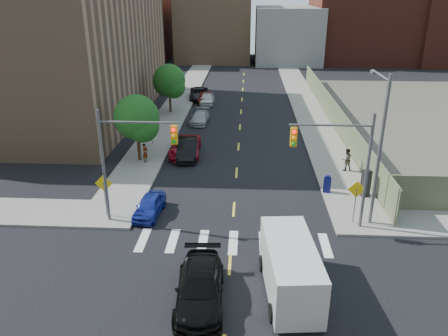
# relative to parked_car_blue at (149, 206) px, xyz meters

# --- Properties ---
(ground) EXTENTS (160.00, 160.00, 0.00)m
(ground) POSITION_rel_parked_car_blue_xyz_m (5.24, -7.00, -0.61)
(ground) COLOR black
(ground) RESTS_ON ground
(sidewalk_nw) EXTENTS (3.50, 73.00, 0.15)m
(sidewalk_nw) POSITION_rel_parked_car_blue_xyz_m (-2.51, 34.50, -0.54)
(sidewalk_nw) COLOR gray
(sidewalk_nw) RESTS_ON ground
(sidewalk_ne) EXTENTS (3.50, 73.00, 0.15)m
(sidewalk_ne) POSITION_rel_parked_car_blue_xyz_m (12.99, 34.50, -0.54)
(sidewalk_ne) COLOR gray
(sidewalk_ne) RESTS_ON ground
(fence_north) EXTENTS (0.12, 44.00, 2.50)m
(fence_north) POSITION_rel_parked_car_blue_xyz_m (14.84, 21.00, 0.64)
(fence_north) COLOR #676F4D
(fence_north) RESTS_ON ground
(building_nw) EXTENTS (22.00, 30.00, 16.00)m
(building_nw) POSITION_rel_parked_car_blue_xyz_m (-16.76, 23.00, 7.39)
(building_nw) COLOR #8C6B4C
(building_nw) RESTS_ON ground
(bg_bldg_west) EXTENTS (14.00, 18.00, 12.00)m
(bg_bldg_west) POSITION_rel_parked_car_blue_xyz_m (-16.76, 63.00, 5.39)
(bg_bldg_west) COLOR #592319
(bg_bldg_west) RESTS_ON ground
(bg_bldg_midwest) EXTENTS (14.00, 16.00, 15.00)m
(bg_bldg_midwest) POSITION_rel_parked_car_blue_xyz_m (-0.76, 65.00, 6.89)
(bg_bldg_midwest) COLOR #8C6B4C
(bg_bldg_midwest) RESTS_ON ground
(bg_bldg_center) EXTENTS (12.00, 16.00, 10.00)m
(bg_bldg_center) POSITION_rel_parked_car_blue_xyz_m (13.24, 63.00, 4.39)
(bg_bldg_center) COLOR gray
(bg_bldg_center) RESTS_ON ground
(bg_bldg_east) EXTENTS (18.00, 18.00, 16.00)m
(bg_bldg_east) POSITION_rel_parked_car_blue_xyz_m (27.24, 65.00, 7.39)
(bg_bldg_east) COLOR #592319
(bg_bldg_east) RESTS_ON ground
(signal_nw) EXTENTS (4.59, 0.30, 7.00)m
(signal_nw) POSITION_rel_parked_car_blue_xyz_m (-0.75, -1.00, 3.91)
(signal_nw) COLOR #59595E
(signal_nw) RESTS_ON ground
(signal_ne) EXTENTS (4.59, 0.30, 7.00)m
(signal_ne) POSITION_rel_parked_car_blue_xyz_m (11.22, -1.00, 3.91)
(signal_ne) COLOR #59595E
(signal_ne) RESTS_ON ground
(streetlight_ne) EXTENTS (0.25, 3.70, 9.00)m
(streetlight_ne) POSITION_rel_parked_car_blue_xyz_m (13.44, -0.10, 4.61)
(streetlight_ne) COLOR #59595E
(streetlight_ne) RESTS_ON ground
(warn_sign_nw) EXTENTS (1.06, 0.06, 2.83)m
(warn_sign_nw) POSITION_rel_parked_car_blue_xyz_m (-2.56, -0.50, 1.38)
(warn_sign_nw) COLOR #59595E
(warn_sign_nw) RESTS_ON ground
(warn_sign_ne) EXTENTS (1.06, 0.06, 2.83)m
(warn_sign_ne) POSITION_rel_parked_car_blue_xyz_m (12.44, -0.50, 1.38)
(warn_sign_ne) COLOR #59595E
(warn_sign_ne) RESTS_ON ground
(warn_sign_midwest) EXTENTS (1.06, 0.06, 2.83)m
(warn_sign_midwest) POSITION_rel_parked_car_blue_xyz_m (-2.56, 13.00, 1.38)
(warn_sign_midwest) COLOR #59595E
(warn_sign_midwest) RESTS_ON ground
(tree_west_near) EXTENTS (3.66, 3.64, 5.52)m
(tree_west_near) POSITION_rel_parked_car_blue_xyz_m (-2.77, 9.05, 2.86)
(tree_west_near) COLOR #332114
(tree_west_near) RESTS_ON ground
(tree_west_far) EXTENTS (3.66, 3.64, 5.52)m
(tree_west_far) POSITION_rel_parked_car_blue_xyz_m (-2.77, 24.05, 2.86)
(tree_west_far) COLOR #332114
(tree_west_far) RESTS_ON ground
(parked_car_blue) EXTENTS (1.74, 3.71, 1.23)m
(parked_car_blue) POSITION_rel_parked_car_blue_xyz_m (0.00, 0.00, 0.00)
(parked_car_blue) COLOR navy
(parked_car_blue) RESTS_ON ground
(parked_car_black) EXTENTS (2.00, 4.79, 1.54)m
(parked_car_black) POSITION_rel_parked_car_blue_xyz_m (1.04, 10.16, 0.16)
(parked_car_black) COLOR black
(parked_car_black) RESTS_ON ground
(parked_car_red) EXTENTS (2.73, 5.42, 1.47)m
(parked_car_red) POSITION_rel_parked_car_blue_xyz_m (0.77, 10.71, 0.12)
(parked_car_red) COLOR maroon
(parked_car_red) RESTS_ON ground
(parked_car_silver) EXTENTS (1.95, 4.29, 1.22)m
(parked_car_silver) POSITION_rel_parked_car_blue_xyz_m (1.00, 20.28, -0.00)
(parked_car_silver) COLOR #9EA1A5
(parked_car_silver) RESTS_ON ground
(parked_car_white) EXTENTS (1.73, 4.18, 1.42)m
(parked_car_white) POSITION_rel_parked_car_blue_xyz_m (1.04, 28.25, 0.09)
(parked_car_white) COLOR silver
(parked_car_white) RESTS_ON ground
(parked_car_maroon) EXTENTS (1.42, 3.99, 1.31)m
(parked_car_maroon) POSITION_rel_parked_car_blue_xyz_m (0.77, 28.71, 0.04)
(parked_car_maroon) COLOR #420D0D
(parked_car_maroon) RESTS_ON ground
(parked_car_grey) EXTENTS (2.85, 5.34, 1.43)m
(parked_car_grey) POSITION_rel_parked_car_blue_xyz_m (-0.26, 31.03, 0.10)
(parked_car_grey) COLOR black
(parked_car_grey) RESTS_ON ground
(black_sedan) EXTENTS (2.35, 5.29, 1.51)m
(black_sedan) POSITION_rel_parked_car_blue_xyz_m (4.02, -7.98, 0.14)
(black_sedan) COLOR black
(black_sedan) RESTS_ON ground
(cargo_van) EXTENTS (2.71, 5.71, 2.53)m
(cargo_van) POSITION_rel_parked_car_blue_xyz_m (8.06, -6.98, 0.72)
(cargo_van) COLOR silver
(cargo_van) RESTS_ON ground
(mailbox) EXTENTS (0.57, 0.47, 1.22)m
(mailbox) POSITION_rel_parked_car_blue_xyz_m (11.54, 3.62, 0.13)
(mailbox) COLOR #0F1258
(mailbox) RESTS_ON sidewalk_ne
(payphone) EXTENTS (0.64, 0.56, 1.85)m
(payphone) POSITION_rel_parked_car_blue_xyz_m (13.99, 3.19, 0.46)
(payphone) COLOR black
(payphone) RESTS_ON sidewalk_ne
(pedestrian_west) EXTENTS (0.52, 0.65, 1.55)m
(pedestrian_west) POSITION_rel_parked_car_blue_xyz_m (-2.16, 8.52, 0.31)
(pedestrian_west) COLOR gray
(pedestrian_west) RESTS_ON sidewalk_nw
(pedestrian_east) EXTENTS (0.99, 0.86, 1.75)m
(pedestrian_east) POSITION_rel_parked_car_blue_xyz_m (13.61, 7.63, 0.41)
(pedestrian_east) COLOR gray
(pedestrian_east) RESTS_ON sidewalk_ne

